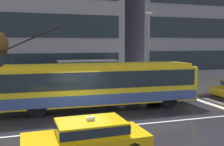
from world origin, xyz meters
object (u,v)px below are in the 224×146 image
taxi_oncoming_near (88,136)px  pedestrian_at_shelter (31,78)px  pedestrian_approaching_curb (108,82)px  street_lamp (148,46)px  bus_shelter (87,69)px  trolleybus (101,84)px

taxi_oncoming_near → pedestrian_at_shelter: pedestrian_at_shelter is taller
pedestrian_approaching_curb → street_lamp: 4.00m
taxi_oncoming_near → pedestrian_approaching_curb: 10.21m
bus_shelter → pedestrian_approaching_curb: bearing=-21.3°
pedestrian_at_shelter → trolleybus: bearing=-29.3°
taxi_oncoming_near → pedestrian_approaching_curb: pedestrian_approaching_curb is taller
bus_shelter → street_lamp: (4.40, -1.07, 1.70)m
taxi_oncoming_near → pedestrian_approaching_curb: (3.57, 9.56, 0.46)m
pedestrian_at_shelter → pedestrian_approaching_curb: (5.41, 0.62, -0.56)m
bus_shelter → street_lamp: street_lamp is taller
trolleybus → pedestrian_approaching_curb: (1.32, 2.92, -0.35)m
taxi_oncoming_near → street_lamp: (6.51, 9.06, 3.12)m
trolleybus → taxi_oncoming_near: (-2.26, -6.64, -0.81)m
taxi_oncoming_near → pedestrian_at_shelter: 9.18m
pedestrian_at_shelter → pedestrian_approaching_curb: bearing=6.6°
street_lamp → pedestrian_approaching_curb: bearing=170.4°
pedestrian_at_shelter → street_lamp: 8.61m
trolleybus → bus_shelter: 3.55m
bus_shelter → street_lamp: size_ratio=0.69×
taxi_oncoming_near → bus_shelter: 10.44m
pedestrian_at_shelter → street_lamp: size_ratio=0.32×
taxi_oncoming_near → street_lamp: size_ratio=0.71×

